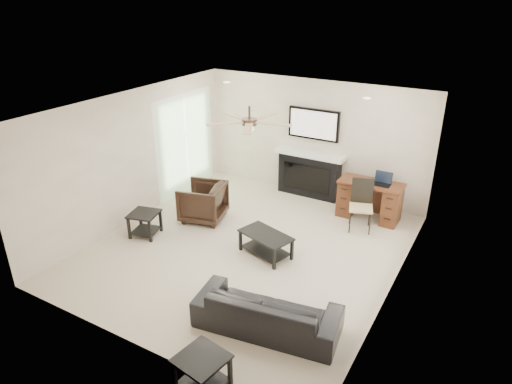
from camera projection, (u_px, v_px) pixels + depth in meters
room_shell at (259, 158)px, 7.30m from camera, size 5.50×5.54×2.52m
sofa at (267, 311)px, 6.02m from camera, size 2.02×1.03×0.56m
armchair at (203, 202)px, 8.87m from camera, size 0.99×0.97×0.74m
coffee_table at (266, 244)px, 7.73m from camera, size 1.01×0.74×0.40m
end_table_near at (202, 373)px, 5.13m from camera, size 0.60×0.60×0.45m
end_table_left at (145, 224)px, 8.35m from camera, size 0.61×0.61×0.45m
fireplace_unit at (310, 154)px, 9.66m from camera, size 1.52×0.34×1.91m
desk at (369, 200)px, 8.91m from camera, size 1.22×0.56×0.76m
desk_chair at (361, 206)px, 8.43m from camera, size 0.54×0.55×0.97m
laptop at (382, 179)px, 8.60m from camera, size 0.33×0.24×0.23m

